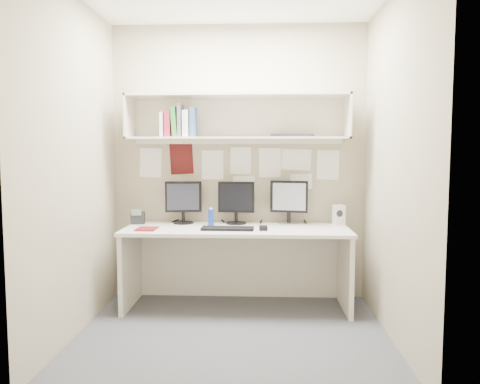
{
  "coord_description": "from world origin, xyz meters",
  "views": [
    {
      "loc": [
        0.22,
        -3.48,
        1.41
      ],
      "look_at": [
        0.04,
        0.35,
        1.08
      ],
      "focal_mm": 35.0,
      "sensor_mm": 36.0,
      "label": 1
    }
  ],
  "objects_px": {
    "desk": "(237,267)",
    "monitor_right": "(289,200)",
    "maroon_notebook": "(147,229)",
    "monitor_left": "(183,200)",
    "desk_phone": "(138,218)",
    "keyboard": "(228,229)",
    "monitor_center": "(236,200)",
    "speaker": "(339,215)"
  },
  "relations": [
    {
      "from": "monitor_left",
      "to": "maroon_notebook",
      "type": "relative_size",
      "value": 1.91
    },
    {
      "from": "desk",
      "to": "monitor_left",
      "type": "xyz_separation_m",
      "value": [
        -0.51,
        0.22,
        0.59
      ]
    },
    {
      "from": "monitor_left",
      "to": "speaker",
      "type": "bearing_deg",
      "value": -9.26
    },
    {
      "from": "monitor_right",
      "to": "desk_phone",
      "type": "bearing_deg",
      "value": -167.61
    },
    {
      "from": "desk",
      "to": "maroon_notebook",
      "type": "relative_size",
      "value": 9.63
    },
    {
      "from": "desk_phone",
      "to": "monitor_left",
      "type": "bearing_deg",
      "value": -0.72
    },
    {
      "from": "speaker",
      "to": "desk_phone",
      "type": "xyz_separation_m",
      "value": [
        -1.88,
        -0.04,
        -0.03
      ]
    },
    {
      "from": "maroon_notebook",
      "to": "desk",
      "type": "bearing_deg",
      "value": 11.55
    },
    {
      "from": "keyboard",
      "to": "maroon_notebook",
      "type": "height_order",
      "value": "keyboard"
    },
    {
      "from": "speaker",
      "to": "maroon_notebook",
      "type": "distance_m",
      "value": 1.76
    },
    {
      "from": "monitor_left",
      "to": "speaker",
      "type": "distance_m",
      "value": 1.46
    },
    {
      "from": "monitor_left",
      "to": "desk_phone",
      "type": "relative_size",
      "value": 2.72
    },
    {
      "from": "monitor_right",
      "to": "desk_phone",
      "type": "xyz_separation_m",
      "value": [
        -1.42,
        -0.04,
        -0.17
      ]
    },
    {
      "from": "keyboard",
      "to": "desk_phone",
      "type": "distance_m",
      "value": 0.92
    },
    {
      "from": "desk",
      "to": "desk_phone",
      "type": "bearing_deg",
      "value": 169.45
    },
    {
      "from": "desk",
      "to": "monitor_right",
      "type": "xyz_separation_m",
      "value": [
        0.48,
        0.22,
        0.59
      ]
    },
    {
      "from": "monitor_left",
      "to": "maroon_notebook",
      "type": "bearing_deg",
      "value": -134.81
    },
    {
      "from": "monitor_right",
      "to": "maroon_notebook",
      "type": "height_order",
      "value": "monitor_right"
    },
    {
      "from": "speaker",
      "to": "maroon_notebook",
      "type": "xyz_separation_m",
      "value": [
        -1.72,
        -0.36,
        -0.09
      ]
    },
    {
      "from": "keyboard",
      "to": "desk_phone",
      "type": "bearing_deg",
      "value": 162.14
    },
    {
      "from": "desk",
      "to": "monitor_left",
      "type": "bearing_deg",
      "value": 156.91
    },
    {
      "from": "monitor_left",
      "to": "keyboard",
      "type": "bearing_deg",
      "value": -47.1
    },
    {
      "from": "keyboard",
      "to": "maroon_notebook",
      "type": "xyz_separation_m",
      "value": [
        -0.71,
        -0.02,
        -0.01
      ]
    },
    {
      "from": "monitor_center",
      "to": "desk_phone",
      "type": "bearing_deg",
      "value": -173.14
    },
    {
      "from": "desk",
      "to": "monitor_left",
      "type": "relative_size",
      "value": 5.03
    },
    {
      "from": "maroon_notebook",
      "to": "monitor_right",
      "type": "bearing_deg",
      "value": 17.16
    },
    {
      "from": "monitor_left",
      "to": "monitor_center",
      "type": "bearing_deg",
      "value": -9.01
    },
    {
      "from": "maroon_notebook",
      "to": "desk_phone",
      "type": "bearing_deg",
      "value": 117.75
    },
    {
      "from": "monitor_center",
      "to": "speaker",
      "type": "bearing_deg",
      "value": 3.74
    },
    {
      "from": "keyboard",
      "to": "desk_phone",
      "type": "xyz_separation_m",
      "value": [
        -0.87,
        0.3,
        0.05
      ]
    },
    {
      "from": "keyboard",
      "to": "speaker",
      "type": "height_order",
      "value": "speaker"
    },
    {
      "from": "keyboard",
      "to": "speaker",
      "type": "bearing_deg",
      "value": 19.95
    },
    {
      "from": "desk",
      "to": "maroon_notebook",
      "type": "bearing_deg",
      "value": -169.4
    },
    {
      "from": "desk",
      "to": "monitor_right",
      "type": "height_order",
      "value": "monitor_right"
    },
    {
      "from": "speaker",
      "to": "monitor_right",
      "type": "bearing_deg",
      "value": 158.91
    },
    {
      "from": "monitor_left",
      "to": "maroon_notebook",
      "type": "height_order",
      "value": "monitor_left"
    },
    {
      "from": "desk",
      "to": "maroon_notebook",
      "type": "distance_m",
      "value": 0.87
    },
    {
      "from": "monitor_center",
      "to": "maroon_notebook",
      "type": "xyz_separation_m",
      "value": [
        -0.76,
        -0.37,
        -0.22
      ]
    },
    {
      "from": "monitor_center",
      "to": "monitor_right",
      "type": "xyz_separation_m",
      "value": [
        0.49,
        -0.0,
        0.01
      ]
    },
    {
      "from": "desk",
      "to": "speaker",
      "type": "height_order",
      "value": "speaker"
    },
    {
      "from": "desk",
      "to": "monitor_center",
      "type": "relative_size",
      "value": 5.04
    },
    {
      "from": "keyboard",
      "to": "monitor_left",
      "type": "bearing_deg",
      "value": 143.27
    }
  ]
}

